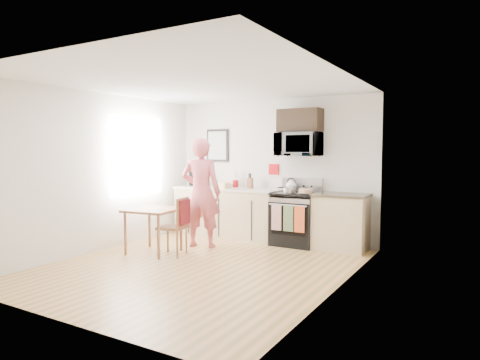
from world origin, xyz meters
The scene contains 28 objects.
floor centered at (0.00, 0.00, 0.00)m, with size 4.60×4.60×0.00m, color olive.
back_wall centered at (0.00, 2.30, 1.30)m, with size 4.00×0.04×2.60m, color silver.
front_wall centered at (0.00, -2.30, 1.30)m, with size 4.00×0.04×2.60m, color silver.
left_wall centered at (-2.00, 0.00, 1.30)m, with size 0.04×4.60×2.60m, color silver.
right_wall centered at (2.00, 0.00, 1.30)m, with size 0.04×4.60×2.60m, color silver.
ceiling centered at (0.00, 0.00, 2.60)m, with size 4.00×4.60×0.04m, color silver.
window centered at (-1.96, 0.80, 1.55)m, with size 0.06×1.40×1.50m.
cabinet_left centered at (-0.80, 2.00, 0.45)m, with size 2.10×0.60×0.90m, color tan.
countertop_left centered at (-0.80, 2.00, 0.92)m, with size 2.14×0.64×0.04m, color beige.
cabinet_right centered at (1.43, 2.00, 0.45)m, with size 0.84×0.60×0.90m, color tan.
countertop_right centered at (1.43, 2.00, 0.92)m, with size 0.88×0.64×0.04m, color black.
range centered at (0.63, 1.98, 0.44)m, with size 0.76×0.70×1.16m.
microwave centered at (0.63, 2.08, 1.76)m, with size 0.76×0.51×0.42m, color #A5A5A9.
upper_cabinet centered at (0.63, 2.12, 2.18)m, with size 0.76×0.35×0.40m, color black.
wall_art centered at (-1.20, 2.28, 1.75)m, with size 0.50×0.04×0.65m.
wall_trivet centered at (0.05, 2.28, 1.30)m, with size 0.20×0.02×0.20m, color #AB0E12.
person centered at (-0.71, 1.01, 0.94)m, with size 0.68×0.45×1.88m, color #C23546.
dining_table centered at (-1.12, 0.27, 0.64)m, with size 0.77×0.77×0.72m.
chair centered at (-0.62, 0.32, 0.59)m, with size 0.50×0.47×0.92m.
knife_block centered at (-0.35, 2.09, 1.04)m, with size 0.09×0.12×0.20m, color brown.
utensil_crock centered at (-0.72, 2.18, 1.07)m, with size 0.11×0.11×0.33m.
fruit_bowl centered at (-0.84, 2.07, 0.98)m, with size 0.29×0.29×0.10m.
milk_carton centered at (-1.44, 1.99, 1.06)m, with size 0.09×0.09×0.23m, color tan.
coffee_maker centered at (-1.61, 2.07, 1.08)m, with size 0.17×0.25×0.29m.
bread_bag centered at (-0.80, 1.82, 0.99)m, with size 0.28×0.13×0.10m, color tan.
cake centered at (0.86, 1.81, 0.97)m, with size 0.26×0.26×0.09m.
kettle centered at (0.50, 2.08, 1.03)m, with size 0.19×0.19×0.24m.
pot centered at (0.53, 1.90, 0.98)m, with size 0.22×0.34×0.11m.
Camera 1 is at (3.53, -4.91, 1.67)m, focal length 32.00 mm.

